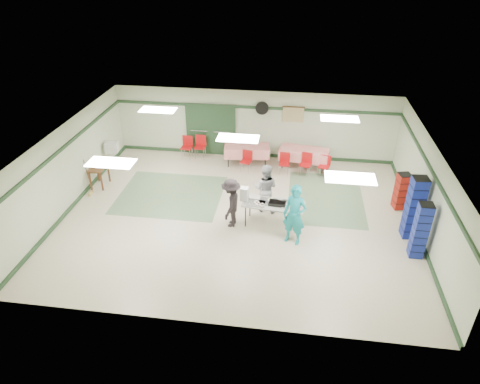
# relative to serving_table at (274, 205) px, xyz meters

# --- Properties ---
(floor) EXTENTS (11.00, 11.00, 0.00)m
(floor) POSITION_rel_serving_table_xyz_m (-1.13, 0.33, -0.72)
(floor) COLOR beige
(floor) RESTS_ON ground
(ceiling) EXTENTS (11.00, 11.00, 0.00)m
(ceiling) POSITION_rel_serving_table_xyz_m (-1.13, 0.33, 1.98)
(ceiling) COLOR white
(ceiling) RESTS_ON wall_back
(wall_back) EXTENTS (11.00, 0.00, 11.00)m
(wall_back) POSITION_rel_serving_table_xyz_m (-1.13, 4.83, 0.63)
(wall_back) COLOR beige
(wall_back) RESTS_ON floor
(wall_front) EXTENTS (11.00, 0.00, 11.00)m
(wall_front) POSITION_rel_serving_table_xyz_m (-1.13, -4.17, 0.63)
(wall_front) COLOR beige
(wall_front) RESTS_ON floor
(wall_left) EXTENTS (0.00, 9.00, 9.00)m
(wall_left) POSITION_rel_serving_table_xyz_m (-6.63, 0.33, 0.63)
(wall_left) COLOR beige
(wall_left) RESTS_ON floor
(wall_right) EXTENTS (0.00, 9.00, 9.00)m
(wall_right) POSITION_rel_serving_table_xyz_m (4.37, 0.33, 0.63)
(wall_right) COLOR beige
(wall_right) RESTS_ON floor
(trim_back) EXTENTS (11.00, 0.06, 0.10)m
(trim_back) POSITION_rel_serving_table_xyz_m (-1.13, 4.80, 1.33)
(trim_back) COLOR #213D23
(trim_back) RESTS_ON wall_back
(baseboard_back) EXTENTS (11.00, 0.06, 0.12)m
(baseboard_back) POSITION_rel_serving_table_xyz_m (-1.13, 4.80, -0.66)
(baseboard_back) COLOR #213D23
(baseboard_back) RESTS_ON floor
(trim_left) EXTENTS (0.06, 9.00, 0.10)m
(trim_left) POSITION_rel_serving_table_xyz_m (-6.60, 0.33, 1.33)
(trim_left) COLOR #213D23
(trim_left) RESTS_ON wall_back
(baseboard_left) EXTENTS (0.06, 9.00, 0.12)m
(baseboard_left) POSITION_rel_serving_table_xyz_m (-6.60, 0.33, -0.66)
(baseboard_left) COLOR #213D23
(baseboard_left) RESTS_ON floor
(trim_right) EXTENTS (0.06, 9.00, 0.10)m
(trim_right) POSITION_rel_serving_table_xyz_m (4.34, 0.33, 1.33)
(trim_right) COLOR #213D23
(trim_right) RESTS_ON wall_back
(baseboard_right) EXTENTS (0.06, 9.00, 0.12)m
(baseboard_right) POSITION_rel_serving_table_xyz_m (4.34, 0.33, -0.66)
(baseboard_right) COLOR #213D23
(baseboard_right) RESTS_ON floor
(green_patch_a) EXTENTS (3.50, 3.00, 0.01)m
(green_patch_a) POSITION_rel_serving_table_xyz_m (-3.63, 1.33, -0.71)
(green_patch_a) COLOR slate
(green_patch_a) RESTS_ON floor
(green_patch_b) EXTENTS (2.50, 3.50, 0.01)m
(green_patch_b) POSITION_rel_serving_table_xyz_m (1.67, 1.83, -0.71)
(green_patch_b) COLOR slate
(green_patch_b) RESTS_ON floor
(double_door_left) EXTENTS (0.90, 0.06, 2.10)m
(double_door_left) POSITION_rel_serving_table_xyz_m (-3.33, 4.77, 0.33)
(double_door_left) COLOR gray
(double_door_left) RESTS_ON floor
(double_door_right) EXTENTS (0.90, 0.06, 2.10)m
(double_door_right) POSITION_rel_serving_table_xyz_m (-2.38, 4.77, 0.33)
(double_door_right) COLOR gray
(double_door_right) RESTS_ON floor
(door_frame) EXTENTS (2.00, 0.03, 2.15)m
(door_frame) POSITION_rel_serving_table_xyz_m (-2.86, 4.75, 0.33)
(door_frame) COLOR #213D23
(door_frame) RESTS_ON floor
(wall_fan) EXTENTS (0.50, 0.10, 0.50)m
(wall_fan) POSITION_rel_serving_table_xyz_m (-0.83, 4.77, 1.33)
(wall_fan) COLOR black
(wall_fan) RESTS_ON wall_back
(scroll_banner) EXTENTS (0.80, 0.02, 0.60)m
(scroll_banner) POSITION_rel_serving_table_xyz_m (0.37, 4.77, 1.13)
(scroll_banner) COLOR tan
(scroll_banner) RESTS_ON wall_back
(serving_table) EXTENTS (1.91, 0.95, 0.76)m
(serving_table) POSITION_rel_serving_table_xyz_m (0.00, 0.00, 0.00)
(serving_table) COLOR #ABAAA6
(serving_table) RESTS_ON floor
(sheet_tray_right) EXTENTS (0.67, 0.54, 0.02)m
(sheet_tray_right) POSITION_rel_serving_table_xyz_m (0.56, -0.03, 0.06)
(sheet_tray_right) COLOR silver
(sheet_tray_right) RESTS_ON serving_table
(sheet_tray_mid) EXTENTS (0.61, 0.49, 0.02)m
(sheet_tray_mid) POSITION_rel_serving_table_xyz_m (-0.17, 0.06, 0.06)
(sheet_tray_mid) COLOR silver
(sheet_tray_mid) RESTS_ON serving_table
(sheet_tray_left) EXTENTS (0.57, 0.46, 0.02)m
(sheet_tray_left) POSITION_rel_serving_table_xyz_m (-0.52, -0.07, 0.06)
(sheet_tray_left) COLOR silver
(sheet_tray_left) RESTS_ON serving_table
(baking_pan) EXTENTS (0.55, 0.38, 0.08)m
(baking_pan) POSITION_rel_serving_table_xyz_m (0.11, -0.03, 0.08)
(baking_pan) COLOR black
(baking_pan) RESTS_ON serving_table
(foam_box_stack) EXTENTS (0.26, 0.24, 0.43)m
(foam_box_stack) POSITION_rel_serving_table_xyz_m (-0.90, 0.09, 0.26)
(foam_box_stack) COLOR white
(foam_box_stack) RESTS_ON serving_table
(volunteer_teal) EXTENTS (0.78, 0.64, 1.84)m
(volunteer_teal) POSITION_rel_serving_table_xyz_m (0.64, -0.78, 0.21)
(volunteer_teal) COLOR teal
(volunteer_teal) RESTS_ON floor
(volunteer_grey) EXTENTS (0.87, 0.72, 1.63)m
(volunteer_grey) POSITION_rel_serving_table_xyz_m (-0.32, 0.81, 0.10)
(volunteer_grey) COLOR gray
(volunteer_grey) RESTS_ON floor
(volunteer_dark) EXTENTS (0.67, 1.06, 1.57)m
(volunteer_dark) POSITION_rel_serving_table_xyz_m (-1.27, -0.17, 0.07)
(volunteer_dark) COLOR black
(volunteer_dark) RESTS_ON floor
(dining_table_a) EXTENTS (1.94, 1.09, 0.77)m
(dining_table_a) POSITION_rel_serving_table_xyz_m (0.89, 4.05, -0.15)
(dining_table_a) COLOR red
(dining_table_a) RESTS_ON floor
(dining_table_b) EXTENTS (1.80, 0.96, 0.77)m
(dining_table_b) POSITION_rel_serving_table_xyz_m (-1.31, 4.05, -0.15)
(dining_table_b) COLOR red
(dining_table_b) RESTS_ON floor
(chair_a) EXTENTS (0.49, 0.49, 0.86)m
(chair_a) POSITION_rel_serving_table_xyz_m (0.98, 3.48, -0.19)
(chair_a) COLOR #B60E0E
(chair_a) RESTS_ON floor
(chair_b) EXTENTS (0.39, 0.39, 0.81)m
(chair_b) POSITION_rel_serving_table_xyz_m (0.18, 3.48, -0.22)
(chair_b) COLOR #B60E0E
(chair_b) RESTS_ON floor
(chair_c) EXTENTS (0.47, 0.47, 0.79)m
(chair_c) POSITION_rel_serving_table_xyz_m (1.66, 3.47, -0.23)
(chair_c) COLOR #B60E0E
(chair_c) RESTS_ON floor
(chair_d) EXTENTS (0.45, 0.45, 0.82)m
(chair_d) POSITION_rel_serving_table_xyz_m (-1.25, 3.48, -0.22)
(chair_d) COLOR #B60E0E
(chair_d) RESTS_ON floor
(chair_loose_a) EXTENTS (0.43, 0.43, 0.91)m
(chair_loose_a) POSITION_rel_serving_table_xyz_m (-3.23, 4.42, -0.16)
(chair_loose_a) COLOR #B60E0E
(chair_loose_a) RESTS_ON floor
(chair_loose_b) EXTENTS (0.44, 0.44, 0.89)m
(chair_loose_b) POSITION_rel_serving_table_xyz_m (-3.76, 4.34, -0.17)
(chair_loose_b) COLOR #B60E0E
(chair_loose_b) RESTS_ON floor
(crate_stack_blue_a) EXTENTS (0.46, 0.46, 1.95)m
(crate_stack_blue_a) POSITION_rel_serving_table_xyz_m (4.02, -0.02, 0.26)
(crate_stack_blue_a) COLOR navy
(crate_stack_blue_a) RESTS_ON floor
(crate_stack_red) EXTENTS (0.45, 0.45, 1.24)m
(crate_stack_red) POSITION_rel_serving_table_xyz_m (4.02, 1.55, -0.10)
(crate_stack_red) COLOR #A51D10
(crate_stack_red) RESTS_ON floor
(crate_stack_blue_b) EXTENTS (0.37, 0.37, 1.68)m
(crate_stack_blue_b) POSITION_rel_serving_table_xyz_m (4.02, -0.95, 0.12)
(crate_stack_blue_b) COLOR navy
(crate_stack_blue_b) RESTS_ON floor
(printer_table) EXTENTS (0.53, 0.80, 0.74)m
(printer_table) POSITION_rel_serving_table_xyz_m (-6.28, 1.62, -0.09)
(printer_table) COLOR brown
(printer_table) RESTS_ON floor
(office_printer) EXTENTS (0.53, 0.49, 0.37)m
(office_printer) POSITION_rel_serving_table_xyz_m (-6.28, 2.92, 0.21)
(office_printer) COLOR beige
(office_printer) RESTS_ON printer_table
(broom) EXTENTS (0.07, 0.22, 1.33)m
(broom) POSITION_rel_serving_table_xyz_m (-6.36, 1.00, -0.02)
(broom) COLOR brown
(broom) RESTS_ON floor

